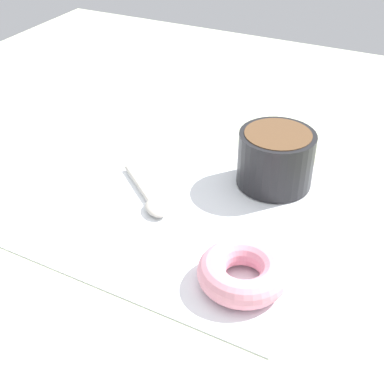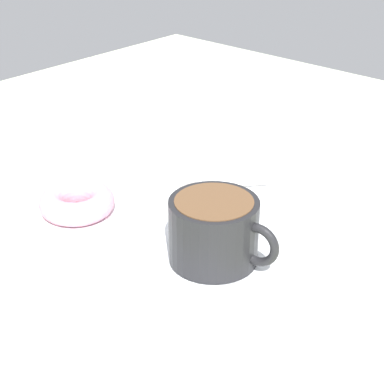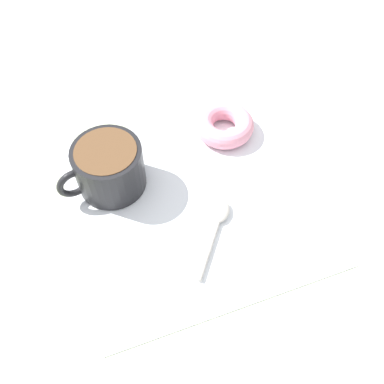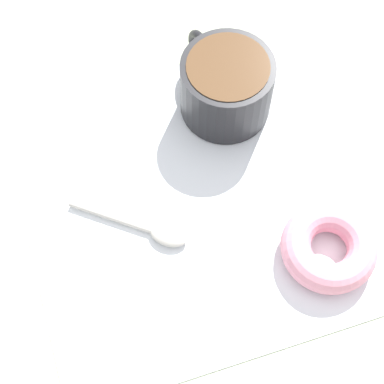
% 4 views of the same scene
% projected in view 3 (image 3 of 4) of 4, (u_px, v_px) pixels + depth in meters
% --- Properties ---
extents(ground_plane, '(1.20, 1.20, 0.02)m').
position_uv_depth(ground_plane, '(190.00, 211.00, 0.58)').
color(ground_plane, beige).
extents(napkin, '(0.32, 0.32, 0.00)m').
position_uv_depth(napkin, '(192.00, 201.00, 0.57)').
color(napkin, white).
rests_on(napkin, ground_plane).
extents(coffee_cup, '(0.12, 0.09, 0.07)m').
position_uv_depth(coffee_cup, '(108.00, 167.00, 0.56)').
color(coffee_cup, black).
rests_on(coffee_cup, napkin).
extents(donut, '(0.09, 0.09, 0.03)m').
position_uv_depth(donut, '(224.00, 125.00, 0.63)').
color(donut, pink).
rests_on(donut, napkin).
extents(spoon, '(0.09, 0.10, 0.01)m').
position_uv_depth(spoon, '(217.00, 221.00, 0.55)').
color(spoon, '#B7B2A8').
rests_on(spoon, napkin).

